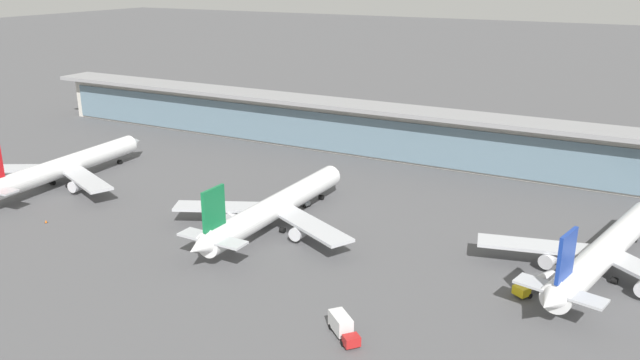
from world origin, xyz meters
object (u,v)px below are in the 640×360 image
(airliner_centre_stand, at_px, (275,207))
(service_truck_mid_apron_yellow, at_px, (537,282))
(service_truck_near_nose_red, at_px, (343,326))
(service_truck_under_wing_grey, at_px, (304,203))
(airliner_right_stand, at_px, (604,252))
(airliner_left_stand, at_px, (63,167))
(safety_cone_alpha, at_px, (46,221))

(airliner_centre_stand, bearing_deg, service_truck_mid_apron_yellow, -2.95)
(service_truck_near_nose_red, relative_size, service_truck_under_wing_grey, 2.17)
(airliner_right_stand, relative_size, service_truck_mid_apron_yellow, 6.48)
(airliner_left_stand, relative_size, airliner_right_stand, 1.01)
(airliner_left_stand, xyz_separation_m, airliner_right_stand, (125.07, 9.59, 0.00))
(airliner_centre_stand, distance_m, service_truck_under_wing_grey, 14.75)
(airliner_centre_stand, height_order, safety_cone_alpha, airliner_centre_stand)
(airliner_centre_stand, relative_size, safety_cone_alpha, 79.66)
(airliner_right_stand, relative_size, service_truck_under_wing_grey, 17.14)
(safety_cone_alpha, bearing_deg, service_truck_mid_apron_yellow, 10.40)
(service_truck_near_nose_red, height_order, service_truck_mid_apron_yellow, service_truck_near_nose_red)
(service_truck_under_wing_grey, bearing_deg, service_truck_near_nose_red, -54.43)
(service_truck_mid_apron_yellow, bearing_deg, safety_cone_alpha, -169.60)
(airliner_centre_stand, bearing_deg, airliner_left_stand, -179.02)
(service_truck_mid_apron_yellow, bearing_deg, airliner_right_stand, 51.35)
(safety_cone_alpha, bearing_deg, service_truck_near_nose_red, -7.34)
(service_truck_near_nose_red, bearing_deg, airliner_right_stand, 50.93)
(service_truck_under_wing_grey, height_order, safety_cone_alpha, service_truck_under_wing_grey)
(airliner_centre_stand, bearing_deg, safety_cone_alpha, -155.08)
(service_truck_under_wing_grey, distance_m, safety_cone_alpha, 56.31)
(airliner_left_stand, relative_size, airliner_centre_stand, 1.00)
(airliner_left_stand, xyz_separation_m, airliner_centre_stand, (62.12, 1.07, 0.00))
(airliner_left_stand, height_order, service_truck_under_wing_grey, airliner_left_stand)
(airliner_right_stand, distance_m, service_truck_near_nose_red, 50.68)
(service_truck_mid_apron_yellow, distance_m, safety_cone_alpha, 100.66)
(airliner_right_stand, relative_size, safety_cone_alpha, 79.08)
(safety_cone_alpha, bearing_deg, airliner_left_stand, 130.59)
(service_truck_under_wing_grey, relative_size, safety_cone_alpha, 4.61)
(service_truck_mid_apron_yellow, bearing_deg, airliner_centre_stand, 177.05)
(service_truck_near_nose_red, distance_m, service_truck_mid_apron_yellow, 36.13)
(airliner_centre_stand, bearing_deg, airliner_right_stand, 7.71)
(service_truck_under_wing_grey, height_order, service_truck_mid_apron_yellow, service_truck_mid_apron_yellow)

